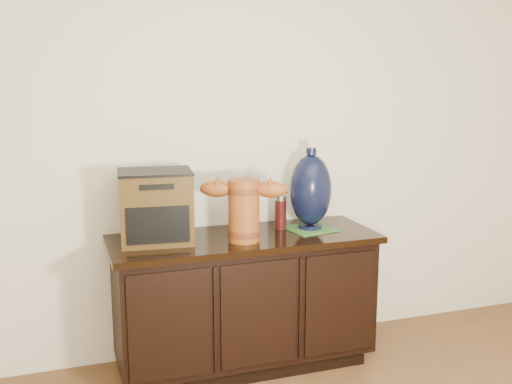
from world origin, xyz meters
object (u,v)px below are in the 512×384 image
object	(u,v)px
lamp_base	(311,190)
spray_can	(281,212)
tv_radio	(156,207)
sideboard	(244,300)
terracotta_vessel	(244,207)

from	to	relation	value
lamp_base	spray_can	xyz separation A→B (m)	(-0.15, 0.07, -0.13)
tv_radio	lamp_base	world-z (taller)	lamp_base
lamp_base	sideboard	bearing A→B (deg)	-177.46
terracotta_vessel	lamp_base	size ratio (longest dim) A/B	0.99
sideboard	spray_can	xyz separation A→B (m)	(0.25, 0.09, 0.46)
tv_radio	spray_can	bearing A→B (deg)	9.33
sideboard	spray_can	bearing A→B (deg)	19.04
sideboard	lamp_base	xyz separation A→B (m)	(0.40, 0.02, 0.59)
terracotta_vessel	spray_can	bearing A→B (deg)	56.11
sideboard	tv_radio	bearing A→B (deg)	175.16
tv_radio	spray_can	size ratio (longest dim) A/B	2.09
sideboard	lamp_base	distance (m)	0.72
terracotta_vessel	spray_can	xyz separation A→B (m)	(0.28, 0.18, -0.09)
tv_radio	sideboard	bearing A→B (deg)	0.87
tv_radio	spray_can	xyz separation A→B (m)	(0.72, 0.05, -0.09)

